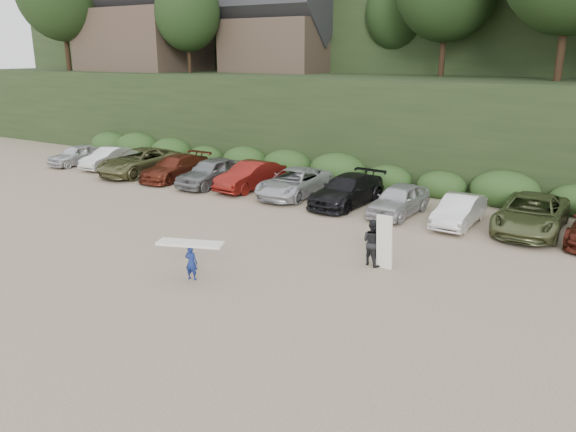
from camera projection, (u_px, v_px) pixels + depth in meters
The scene contains 5 objects.
ground at pixel (206, 261), 21.04m from camera, with size 120.00×120.00×0.00m, color tan.
hillside_backdrop at pixel (473, 7), 47.35m from camera, with size 90.00×41.50×28.00m.
parked_cars at pixel (320, 187), 29.35m from camera, with size 39.62×6.24×1.64m.
child_surfer at pixel (191, 254), 19.13m from camera, with size 2.34×1.39×1.36m.
adult_surfer at pixel (374, 242), 20.44m from camera, with size 1.32×0.90×2.05m.
Camera 1 is at (12.99, -15.15, 7.54)m, focal length 35.00 mm.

